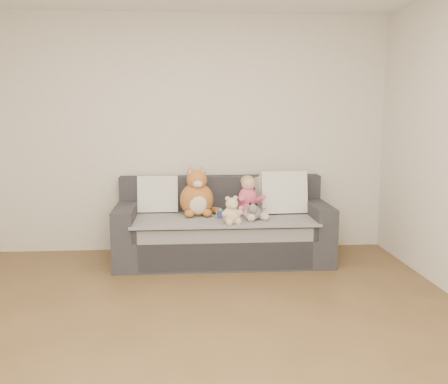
# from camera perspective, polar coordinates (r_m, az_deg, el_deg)

# --- Properties ---
(room_shell) EXTENTS (5.00, 5.00, 5.00)m
(room_shell) POSITION_cam_1_polar(r_m,az_deg,el_deg) (3.49, -4.60, 5.07)
(room_shell) COLOR brown
(room_shell) RESTS_ON ground
(sofa) EXTENTS (2.20, 0.94, 0.85)m
(sofa) POSITION_cam_1_polar(r_m,az_deg,el_deg) (5.28, -0.16, -4.39)
(sofa) COLOR #242429
(sofa) RESTS_ON ground
(cushion_left) EXTENTS (0.43, 0.19, 0.41)m
(cushion_left) POSITION_cam_1_polar(r_m,az_deg,el_deg) (5.43, -7.56, -0.23)
(cushion_left) COLOR beige
(cushion_left) RESTS_ON sofa
(cushion_right_back) EXTENTS (0.46, 0.30, 0.40)m
(cushion_right_back) POSITION_cam_1_polar(r_m,az_deg,el_deg) (5.47, 5.87, -0.18)
(cushion_right_back) COLOR beige
(cushion_right_back) RESTS_ON sofa
(cushion_right_front) EXTENTS (0.50, 0.25, 0.46)m
(cushion_right_front) POSITION_cam_1_polar(r_m,az_deg,el_deg) (5.36, 6.79, -0.04)
(cushion_right_front) COLOR beige
(cushion_right_front) RESTS_ON sofa
(toddler) EXTENTS (0.30, 0.44, 0.43)m
(toddler) POSITION_cam_1_polar(r_m,az_deg,el_deg) (5.17, 2.86, -0.82)
(toddler) COLOR #C2446F
(toddler) RESTS_ON sofa
(plush_cat) EXTENTS (0.43, 0.39, 0.54)m
(plush_cat) POSITION_cam_1_polar(r_m,az_deg,el_deg) (5.23, -3.09, -0.53)
(plush_cat) COLOR #A24F24
(plush_cat) RESTS_ON sofa
(teddy_bear) EXTENTS (0.21, 0.17, 0.28)m
(teddy_bear) POSITION_cam_1_polar(r_m,az_deg,el_deg) (4.83, 0.90, -2.36)
(teddy_bear) COLOR beige
(teddy_bear) RESTS_ON sofa
(plush_cow) EXTENTS (0.15, 0.23, 0.19)m
(plush_cow) POSITION_cam_1_polar(r_m,az_deg,el_deg) (5.03, 3.45, -2.30)
(plush_cow) COLOR white
(plush_cow) RESTS_ON sofa
(sippy_cup) EXTENTS (0.10, 0.06, 0.11)m
(sippy_cup) POSITION_cam_1_polar(r_m,az_deg,el_deg) (5.08, -0.40, -2.41)
(sippy_cup) COLOR #413490
(sippy_cup) RESTS_ON sofa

